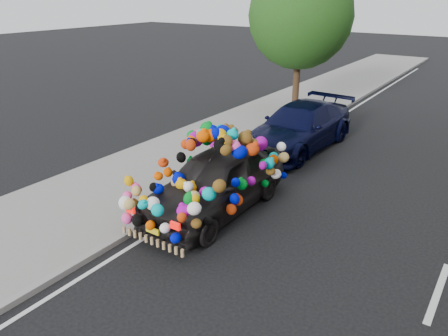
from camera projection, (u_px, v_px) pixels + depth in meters
name	position (u px, v px, depth m)	size (l,w,h in m)	color
ground	(262.00, 233.00, 9.65)	(100.00, 100.00, 0.00)	black
sidewalk	(124.00, 185.00, 11.87)	(4.00, 60.00, 0.12)	gray
kerb	(180.00, 204.00, 10.85)	(0.15, 60.00, 0.13)	gray
lane_markings	(438.00, 292.00, 7.77)	(6.00, 50.00, 0.01)	silver
tree_near_sidewalk	(300.00, 16.00, 17.37)	(4.20, 4.20, 6.13)	#332114
plush_art_car	(216.00, 168.00, 10.29)	(2.15, 4.61, 2.15)	black
navy_sedan	(299.00, 127.00, 14.62)	(2.06, 5.08, 1.47)	black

